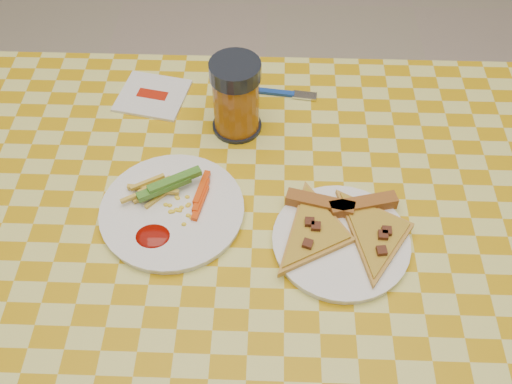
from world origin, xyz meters
TOP-DOWN VIEW (x-y plane):
  - table at (0.00, 0.00)m, footprint 1.28×0.88m
  - plate_left at (-0.13, 0.03)m, footprint 0.30×0.30m
  - plate_right at (0.14, -0.02)m, footprint 0.26×0.26m
  - fries_veggies at (-0.14, 0.04)m, footprint 0.17×0.15m
  - pizza_slices at (0.14, -0.01)m, footprint 0.28×0.24m
  - drink_glass at (-0.04, 0.23)m, footprint 0.09×0.09m
  - napkin at (-0.21, 0.31)m, footprint 0.15×0.14m
  - fork at (0.04, 0.32)m, footprint 0.15×0.04m

SIDE VIEW (x-z plane):
  - table at x=0.00m, z-range 0.30..1.06m
  - napkin at x=-0.21m, z-range 0.76..0.76m
  - fork at x=0.04m, z-range 0.76..0.76m
  - plate_left at x=-0.13m, z-range 0.76..0.77m
  - plate_right at x=0.14m, z-range 0.76..0.77m
  - pizza_slices at x=0.14m, z-range 0.76..0.79m
  - fries_veggies at x=-0.14m, z-range 0.76..0.80m
  - drink_glass at x=-0.04m, z-range 0.75..0.90m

